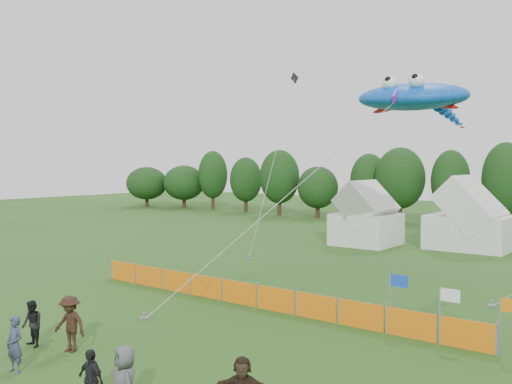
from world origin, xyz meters
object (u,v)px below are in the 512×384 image
Objects in this scene: spectator_a at (15,345)px; spectator_b at (32,324)px; barrier_fence at (257,296)px; spectator_c at (70,324)px; spectator_d at (91,380)px; tent_right at (470,221)px; stingray_kite at (416,98)px; tent_left at (366,219)px.

spectator_b is at bearing 128.49° from spectator_a.
barrier_fence is 8.51m from spectator_c.
spectator_c is 4.90m from spectator_d.
spectator_d is (1.05, -33.39, -1.25)m from tent_right.
spectator_b is 0.85× the size of spectator_c.
spectator_b is at bearing -106.64° from stingray_kite.
barrier_fence is 0.91× the size of stingray_kite.
tent_left reaches higher than spectator_b.
spectator_a is 4.00m from spectator_d.
spectator_b is at bearing 162.07° from spectator_d.
tent_left is 2.81× the size of spectator_d.
spectator_a is (-2.94, -33.20, -1.19)m from tent_right.
spectator_a is at bearing -34.83° from spectator_b.
barrier_fence is at bearing 80.00° from spectator_b.
tent_left is 31.71m from spectator_d.
barrier_fence is 11.80× the size of spectator_a.
tent_left is 29.00m from spectator_b.
spectator_d is (2.98, -10.69, 0.29)m from barrier_fence.
spectator_d is at bearing -89.82° from stingray_kite.
tent_right is 0.29× the size of barrier_fence.
tent_right is 0.26× the size of stingray_kite.
spectator_d is at bearing -75.42° from tent_left.
barrier_fence is at bearing 68.30° from spectator_c.
spectator_a reaches higher than barrier_fence.
tent_right is 3.58× the size of spectator_b.
spectator_c is at bearing -82.66° from tent_left.
barrier_fence is (-1.93, -22.70, -1.53)m from tent_right.
spectator_a is at bearing -100.78° from stingray_kite.
spectator_c is (1.44, 0.52, 0.14)m from spectator_b.
stingray_kite is (5.69, 19.04, 8.94)m from spectator_b.
tent_left is at bearing 84.72° from spectator_c.
tent_right reaches higher than barrier_fence.
spectator_c is at bearing -99.08° from barrier_fence.
tent_right is 3.63× the size of spectator_d.
tent_left reaches higher than barrier_fence.
tent_left is at bearing 128.77° from stingray_kite.
spectator_d is (4.32, -2.30, -0.15)m from spectator_c.
tent_right is 31.98m from spectator_b.
stingray_kite is (7.91, -9.85, 7.77)m from tent_left.
tent_left is at bearing 101.69° from spectator_b.
spectator_c is 0.09× the size of stingray_kite.
tent_right is (6.92, 2.72, 0.06)m from tent_left.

